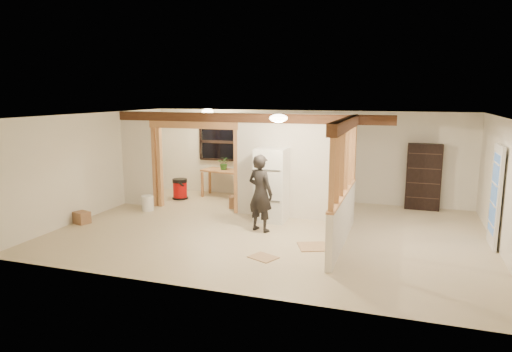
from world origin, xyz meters
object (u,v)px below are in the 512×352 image
(refrigerator, at_px, (272,185))
(shop_vac, at_px, (180,189))
(work_table, at_px, (224,183))
(woman, at_px, (260,193))
(bookshelf, at_px, (423,177))

(refrigerator, relative_size, shop_vac, 2.91)
(work_table, height_order, shop_vac, work_table)
(woman, bearing_deg, refrigerator, -68.68)
(bookshelf, bearing_deg, shop_vac, -171.88)
(woman, relative_size, shop_vac, 2.86)
(woman, xyz_separation_m, work_table, (-2.04, 2.88, -0.45))
(work_table, bearing_deg, refrigerator, -34.16)
(refrigerator, height_order, shop_vac, refrigerator)
(work_table, bearing_deg, shop_vac, -136.86)
(bookshelf, bearing_deg, refrigerator, -146.58)
(work_table, xyz_separation_m, shop_vac, (-1.07, -0.69, -0.10))
(woman, distance_m, shop_vac, 3.85)
(shop_vac, bearing_deg, refrigerator, -22.94)
(refrigerator, xyz_separation_m, woman, (0.01, -0.88, -0.02))
(work_table, bearing_deg, bookshelf, 12.95)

